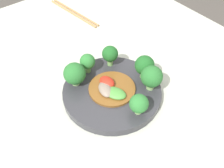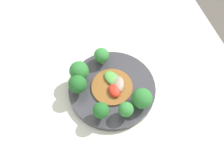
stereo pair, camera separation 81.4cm
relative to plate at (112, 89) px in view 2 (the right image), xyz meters
name	(u,v)px [view 2 (the right image)]	position (x,y,z in m)	size (l,w,h in m)	color
ground_plane	(106,162)	(-0.03, 0.04, -0.76)	(8.00, 8.00, 0.00)	#4C4742
table	(104,142)	(-0.03, 0.04, -0.38)	(1.12, 0.90, 0.75)	#B7BCAD
plate	(112,89)	(0.00, 0.00, 0.00)	(0.25, 0.25, 0.02)	#333338
broccoli_northwest	(101,111)	(-0.08, 0.05, 0.05)	(0.04, 0.04, 0.06)	#7AAD5B
broccoli_southwest	(142,99)	(-0.07, -0.06, 0.05)	(0.06, 0.06, 0.06)	#89B76B
broccoli_northeast	(79,71)	(0.06, 0.08, 0.05)	(0.06, 0.06, 0.07)	#89B76B
broccoli_west	(126,110)	(-0.09, -0.01, 0.05)	(0.04, 0.04, 0.06)	#70A356
broccoli_east	(101,56)	(0.10, 0.00, 0.04)	(0.05, 0.05, 0.06)	#89B76B
broccoli_north	(78,84)	(0.02, 0.09, 0.05)	(0.05, 0.05, 0.07)	#7AAD5B
stirfry_center	(114,86)	(0.00, 0.00, 0.02)	(0.12, 0.12, 0.02)	brown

